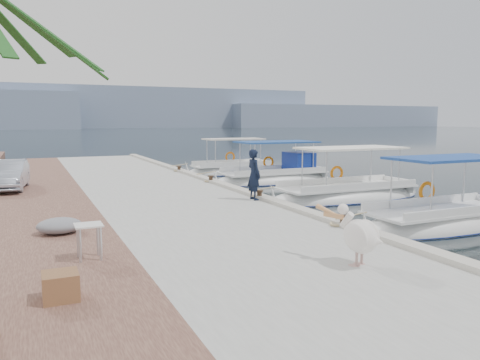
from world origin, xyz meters
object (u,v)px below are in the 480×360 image
pelican (358,235)px  parked_car (8,175)px  fishing_caique_c (346,197)px  fishing_caique_e (232,172)px  fishing_caique_b (444,224)px  fisherman (254,175)px  fishing_caique_d (275,179)px

pelican → parked_car: 15.67m
fishing_caique_c → pelican: (-6.37, -8.78, 0.98)m
fishing_caique_c → fishing_caique_e: size_ratio=1.21×
fishing_caique_b → fishing_caique_e: same height
fisherman → parked_car: (-8.16, 6.43, -0.30)m
parked_car → fishing_caique_d: bearing=9.1°
pelican → fishing_caique_b: bearing=28.5°
pelican → fishing_caique_d: bearing=67.2°
fishing_caique_e → fisherman: bearing=-109.6°
fishing_caique_c → pelican: 10.89m
fishing_caique_b → fishing_caique_d: 11.79m
fishing_caique_d → fisherman: bearing=-123.7°
fishing_caique_b → parked_car: size_ratio=1.74×
fishing_caique_b → fishing_caique_d: bearing=88.0°
fisherman → fishing_caique_c: bearing=-81.4°
fishing_caique_d → fishing_caique_c: bearing=-89.4°
fishing_caique_e → pelican: fishing_caique_e is taller
pelican → fishing_caique_c: bearing=54.1°
fishing_caique_c → fisherman: 5.16m
fishing_caique_b → fisherman: fisherman is taller
fishing_caique_d → pelican: 16.28m
fishing_caique_c → fishing_caique_d: size_ratio=1.05×
fishing_caique_e → parked_car: 13.59m
fishing_caique_d → pelican: bearing=-112.8°
fishing_caique_e → fisherman: size_ratio=3.34×
fishing_caique_b → fishing_caique_d: size_ratio=0.91×
fisherman → parked_car: 10.39m
pelican → fisherman: (1.48, 7.74, 0.31)m
fisherman → parked_car: bearing=48.3°
fishing_caique_c → fishing_caique_d: same height
fishing_caique_c → fishing_caique_d: (-0.06, 6.20, 0.07)m
pelican → parked_car: bearing=115.2°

